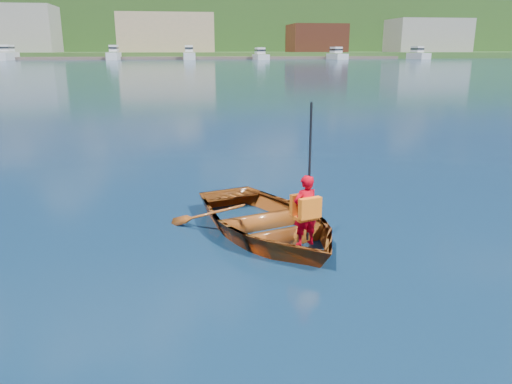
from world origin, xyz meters
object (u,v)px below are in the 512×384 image
dock (142,58)px  rowboat (266,221)px  marina_yachts (171,55)px  child_paddler (305,209)px

dock → rowboat: bearing=-85.3°
rowboat → dock: 147.66m
rowboat → dock: size_ratio=0.03×
rowboat → marina_yachts: 142.54m
dock → marina_yachts: marina_yachts is taller
child_paddler → marina_yachts: marina_yachts is taller
child_paddler → dock: child_paddler is taller
child_paddler → marina_yachts: bearing=91.6°
child_paddler → marina_yachts: (-3.97, 143.29, 0.73)m
rowboat → child_paddler: bearing=-61.6°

